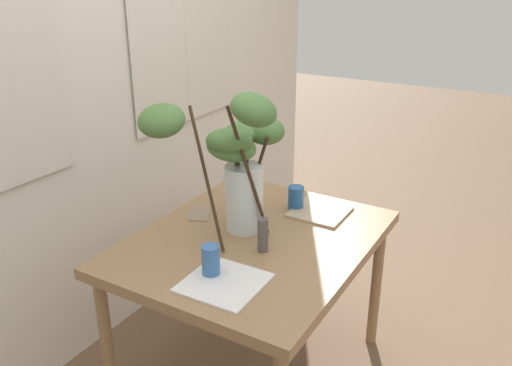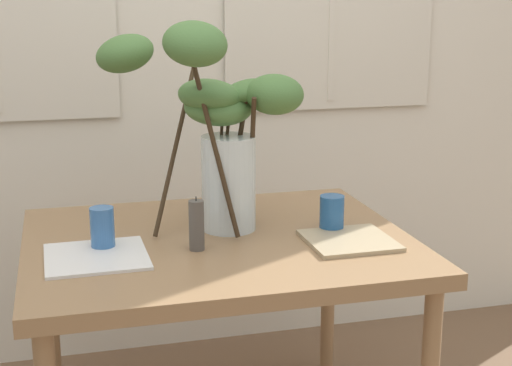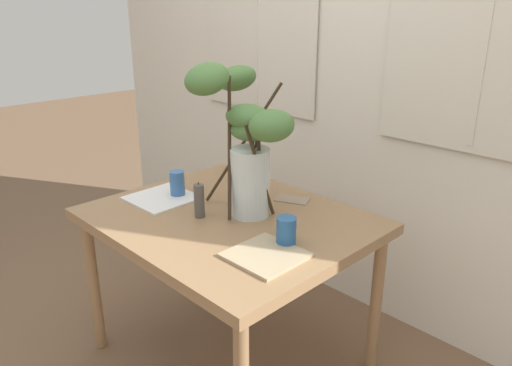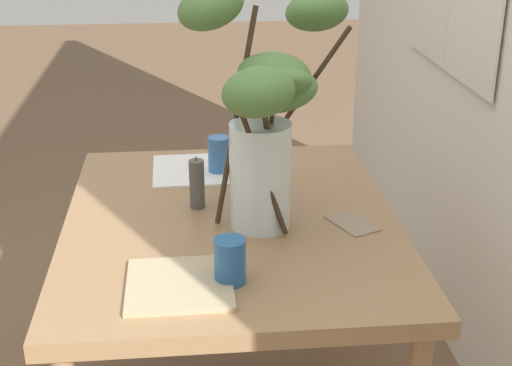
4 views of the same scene
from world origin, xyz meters
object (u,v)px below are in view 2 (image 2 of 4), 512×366
plate_square_left (96,257)px  drinking_glass_blue_right (332,213)px  vase_with_branches (215,118)px  plate_square_right (349,241)px  dining_table (218,260)px  pillar_candle (197,225)px  drinking_glass_blue_left (102,228)px

plate_square_left → drinking_glass_blue_right: bearing=5.3°
vase_with_branches → plate_square_right: bearing=-34.8°
dining_table → plate_square_left: 0.38m
vase_with_branches → drinking_glass_blue_right: size_ratio=6.03×
drinking_glass_blue_right → pillar_candle: 0.44m
dining_table → plate_square_right: bearing=-21.6°
plate_square_left → vase_with_branches: bearing=26.4°
dining_table → drinking_glass_blue_left: drinking_glass_blue_left is taller
drinking_glass_blue_left → drinking_glass_blue_right: size_ratio=1.10×
plate_square_left → drinking_glass_blue_left: bearing=71.7°
drinking_glass_blue_right → plate_square_left: size_ratio=0.40×
vase_with_branches → drinking_glass_blue_right: 0.46m
plate_square_right → pillar_candle: (-0.44, 0.05, 0.07)m
pillar_candle → vase_with_branches: bearing=63.2°
dining_table → vase_with_branches: bearing=81.2°
drinking_glass_blue_right → plate_square_right: 0.13m
vase_with_branches → plate_square_right: 0.54m
vase_with_branches → plate_square_left: vase_with_branches is taller
drinking_glass_blue_right → dining_table: bearing=176.1°
dining_table → drinking_glass_blue_right: (0.35, -0.02, 0.13)m
drinking_glass_blue_left → drinking_glass_blue_right: 0.69m
plate_square_left → pillar_candle: bearing=-0.3°
drinking_glass_blue_left → plate_square_left: size_ratio=0.44×
drinking_glass_blue_left → pillar_candle: size_ratio=0.78×
vase_with_branches → plate_square_right: vase_with_branches is taller
plate_square_right → pillar_candle: pillar_candle is taller
pillar_candle → dining_table: bearing=48.6°
plate_square_left → pillar_candle: size_ratio=1.77×
dining_table → plate_square_left: size_ratio=4.09×
drinking_glass_blue_left → plate_square_right: 0.71m
dining_table → plate_square_left: plate_square_left is taller
dining_table → drinking_glass_blue_right: drinking_glass_blue_right is taller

